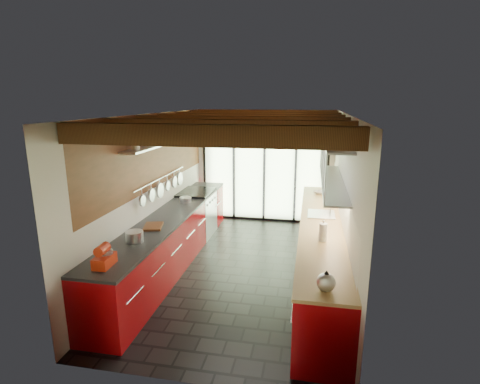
{
  "coord_description": "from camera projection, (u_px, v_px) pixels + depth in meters",
  "views": [
    {
      "loc": [
        1.06,
        -5.84,
        2.83
      ],
      "look_at": [
        -0.14,
        0.4,
        1.25
      ],
      "focal_mm": 28.0,
      "sensor_mm": 36.0,
      "label": 1
    }
  ],
  "objects": [
    {
      "name": "pot_large",
      "position": [
        135.0,
        237.0,
        5.13
      ],
      "size": [
        0.27,
        0.27,
        0.15
      ],
      "primitive_type": "cylinder",
      "rotation": [
        0.0,
        0.0,
        0.14
      ],
      "color": "silver",
      "rests_on": "left_counter"
    },
    {
      "name": "cutting_board",
      "position": [
        153.0,
        226.0,
        5.73
      ],
      "size": [
        0.35,
        0.43,
        0.03
      ],
      "primitive_type": "cube",
      "rotation": [
        0.0,
        0.0,
        0.26
      ],
      "color": "brown",
      "rests_on": "left_counter"
    },
    {
      "name": "glass_door",
      "position": [
        265.0,
        152.0,
        8.61
      ],
      "size": [
        2.95,
        0.1,
        2.9
      ],
      "color": "#C6EAAD",
      "rests_on": "ground"
    },
    {
      "name": "range_stove",
      "position": [
        197.0,
        213.0,
        7.95
      ],
      "size": [
        0.66,
        0.9,
        0.97
      ],
      "color": "silver",
      "rests_on": "ground"
    },
    {
      "name": "ceiling_beams",
      "position": [
        248.0,
        122.0,
        6.21
      ],
      "size": [
        3.14,
        5.06,
        4.9
      ],
      "color": "#593316",
      "rests_on": "ground"
    },
    {
      "name": "left_counter",
      "position": [
        172.0,
        238.0,
        6.57
      ],
      "size": [
        0.68,
        5.0,
        0.92
      ],
      "color": "#93060B",
      "rests_on": "ground"
    },
    {
      "name": "stand_mixer",
      "position": [
        104.0,
        257.0,
        4.39
      ],
      "size": [
        0.19,
        0.31,
        0.28
      ],
      "color": "red",
      "rests_on": "left_counter"
    },
    {
      "name": "sink_assembly",
      "position": [
        322.0,
        212.0,
        6.36
      ],
      "size": [
        0.45,
        0.52,
        0.43
      ],
      "color": "silver",
      "rests_on": "right_counter"
    },
    {
      "name": "bowl",
      "position": [
        320.0,
        192.0,
        7.76
      ],
      "size": [
        0.32,
        0.32,
        0.06
      ],
      "primitive_type": "imported",
      "rotation": [
        0.0,
        0.0,
        -0.43
      ],
      "color": "silver",
      "rests_on": "right_counter"
    },
    {
      "name": "upper_cabinets_right",
      "position": [
        334.0,
        162.0,
        6.02
      ],
      "size": [
        0.34,
        3.0,
        3.0
      ],
      "color": "silver",
      "rests_on": "ground"
    },
    {
      "name": "pot_small",
      "position": [
        185.0,
        199.0,
        7.17
      ],
      "size": [
        0.3,
        0.3,
        0.09
      ],
      "primitive_type": "cylinder",
      "rotation": [
        0.0,
        0.0,
        0.41
      ],
      "color": "silver",
      "rests_on": "left_counter"
    },
    {
      "name": "room_shell",
      "position": [
        244.0,
        174.0,
        6.05
      ],
      "size": [
        5.5,
        5.5,
        5.5
      ],
      "color": "silver",
      "rests_on": "ground"
    },
    {
      "name": "paper_towel",
      "position": [
        323.0,
        232.0,
        5.15
      ],
      "size": [
        0.12,
        0.12,
        0.3
      ],
      "color": "white",
      "rests_on": "right_counter"
    },
    {
      "name": "soap_bottle",
      "position": [
        322.0,
        230.0,
        5.37
      ],
      "size": [
        0.1,
        0.1,
        0.17
      ],
      "primitive_type": "imported",
      "rotation": [
        0.0,
        0.0,
        0.38
      ],
      "color": "silver",
      "rests_on": "right_counter"
    },
    {
      "name": "ground",
      "position": [
        243.0,
        268.0,
        6.45
      ],
      "size": [
        5.5,
        5.5,
        0.0
      ],
      "primitive_type": "plane",
      "color": "black",
      "rests_on": "ground"
    },
    {
      "name": "right_counter",
      "position": [
        320.0,
        249.0,
        6.1
      ],
      "size": [
        0.68,
        5.0,
        0.92
      ],
      "color": "#93060B",
      "rests_on": "ground"
    },
    {
      "name": "left_wall_fixtures",
      "position": [
        163.0,
        160.0,
        6.52
      ],
      "size": [
        0.28,
        2.6,
        0.96
      ],
      "color": "silver",
      "rests_on": "ground"
    },
    {
      "name": "kettle",
      "position": [
        326.0,
        281.0,
        3.82
      ],
      "size": [
        0.25,
        0.27,
        0.23
      ],
      "color": "silver",
      "rests_on": "right_counter"
    }
  ]
}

